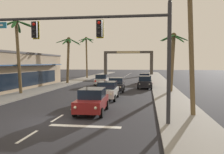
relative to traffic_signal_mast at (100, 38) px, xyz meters
name	(u,v)px	position (x,y,z in m)	size (l,w,h in m)	color
ground_plane	(51,122)	(-2.89, -0.11, -4.86)	(220.00, 220.00, 0.00)	#232328
sidewalk_right	(164,88)	(4.91, 19.89, -4.79)	(3.20, 110.00, 0.14)	gray
sidewalk_left	(54,86)	(-10.69, 19.89, -4.79)	(3.20, 110.00, 0.14)	gray
lane_markings	(111,87)	(-2.48, 20.75, -4.86)	(4.28, 89.57, 0.01)	silver
traffic_signal_mast	(100,38)	(0.00, 0.00, 0.00)	(11.83, 0.41, 6.83)	#2D2D33
sedan_lead_at_stop_bar	(92,101)	(-1.10, 2.85, -4.01)	(2.08, 4.50, 1.68)	maroon
sedan_third_in_queue	(107,90)	(-1.09, 9.18, -4.01)	(2.01, 4.47, 1.68)	silver
sedan_fifth_in_queue	(116,84)	(-1.04, 15.51, -4.01)	(2.11, 4.51, 1.68)	black
sedan_oncoming_far	(102,80)	(-4.37, 23.48, -4.01)	(2.15, 4.53, 1.68)	silver
sedan_parked_nearest_kerb	(144,78)	(2.19, 27.81, -4.01)	(2.02, 4.48, 1.68)	red
sedan_parked_mid_kerb	(145,82)	(2.40, 19.62, -4.01)	(2.04, 4.49, 1.68)	black
palm_left_second	(17,41)	(-11.35, 11.23, 1.03)	(4.22, 3.89, 8.29)	brown
palm_left_third	(68,52)	(-10.27, 25.03, 0.47)	(4.11, 3.99, 7.72)	brown
palm_left_farthest	(86,48)	(-10.69, 38.79, 1.85)	(3.69, 3.69, 9.23)	brown
palm_right_second	(173,52)	(5.58, 15.38, -0.18)	(3.33, 3.50, 6.95)	brown
town_gateway_arch	(128,59)	(-2.89, 57.81, -0.37)	(14.49, 0.90, 6.98)	#423D38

